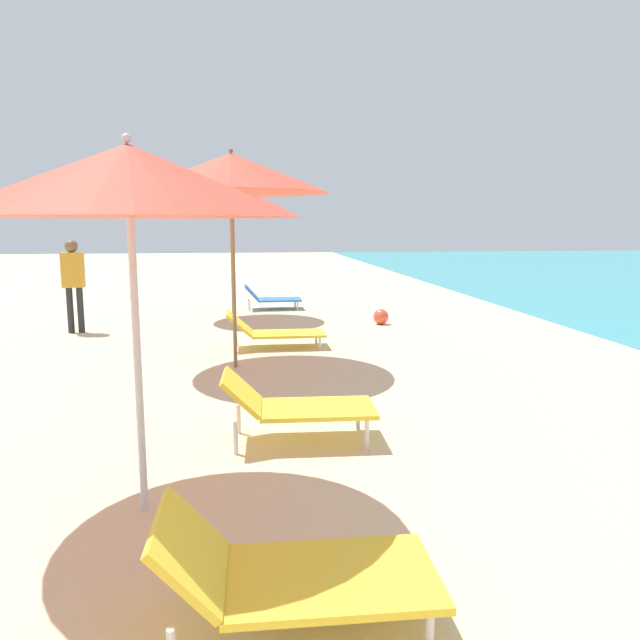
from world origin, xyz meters
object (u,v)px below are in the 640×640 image
umbrella_third (231,173)px  umbrella_farthest (231,196)px  person_walking_near (73,277)px  beach_ball (381,317)px  umbrella_second (129,181)px  lounger_second_shoreside (295,405)px  lounger_farthest_shoreside (271,298)px  lounger_second_inland (290,570)px  lounger_third_shoreside (274,331)px

umbrella_third → umbrella_farthest: 4.19m
person_walking_near → beach_ball: 5.58m
umbrella_second → lounger_second_shoreside: 2.42m
lounger_farthest_shoreside → beach_ball: (1.98, -2.32, -0.12)m
umbrella_second → lounger_second_inland: size_ratio=1.82×
lounger_farthest_shoreside → lounger_third_shoreside: bearing=-92.7°
lounger_second_inland → lounger_farthest_shoreside: bearing=88.9°
lounger_third_shoreside → person_walking_near: bearing=153.3°
lounger_third_shoreside → lounger_farthest_shoreside: bearing=88.3°
lounger_second_inland → beach_ball: lounger_second_inland is taller
beach_ball → umbrella_second: bearing=-114.7°
umbrella_farthest → lounger_farthest_shoreside: umbrella_farthest is taller
umbrella_second → umbrella_farthest: (0.47, 8.18, 0.27)m
umbrella_farthest → person_walking_near: bearing=-155.2°
lounger_third_shoreside → beach_ball: bearing=42.3°
umbrella_third → umbrella_farthest: size_ratio=1.04×
lounger_third_shoreside → beach_ball: size_ratio=5.15×
umbrella_second → lounger_third_shoreside: 5.65m
umbrella_second → umbrella_third: bearing=82.0°
lounger_farthest_shoreside → person_walking_near: bearing=-145.2°
lounger_second_shoreside → umbrella_farthest: bearing=97.7°
umbrella_farthest → lounger_farthest_shoreside: size_ratio=2.16×
beach_ball → lounger_second_inland: bearing=-105.9°
umbrella_third → person_walking_near: umbrella_third is taller
lounger_third_shoreside → beach_ball: lounger_third_shoreside is taller
umbrella_third → lounger_third_shoreside: bearing=64.7°
umbrella_second → umbrella_third: umbrella_third is taller
lounger_second_inland → beach_ball: (2.39, 8.39, -0.12)m
lounger_second_inland → beach_ball: size_ratio=4.56×
umbrella_second → umbrella_third: (0.56, 3.99, 0.38)m
lounger_second_shoreside → umbrella_farthest: umbrella_farthest is taller
umbrella_second → beach_ball: umbrella_second is taller
umbrella_second → lounger_farthest_shoreside: size_ratio=1.93×
umbrella_second → beach_ball: (3.27, 7.12, -2.01)m
lounger_second_shoreside → lounger_farthest_shoreside: lounger_second_shoreside is taller
lounger_second_inland → umbrella_third: umbrella_third is taller
lounger_farthest_shoreside → person_walking_near: (-3.53, -2.51, 0.72)m
lounger_second_inland → umbrella_third: bearing=94.6°
person_walking_near → umbrella_farthest: bearing=110.1°
umbrella_farthest → beach_ball: (2.80, -1.06, -2.28)m
umbrella_third → lounger_third_shoreside: umbrella_third is taller
umbrella_second → lounger_second_inland: bearing=-55.2°
person_walking_near → beach_ball: size_ratio=5.52×
lounger_second_shoreside → umbrella_third: (-0.55, 2.86, 2.20)m
beach_ball → person_walking_near: bearing=-178.1°
lounger_third_shoreside → person_walking_near: (-3.38, 1.73, 0.72)m
umbrella_third → lounger_third_shoreside: 2.63m
lounger_second_inland → lounger_second_shoreside: bearing=85.6°
lounger_third_shoreside → umbrella_second: bearing=-101.9°
lounger_second_inland → lounger_farthest_shoreside: (0.41, 10.71, -0.01)m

